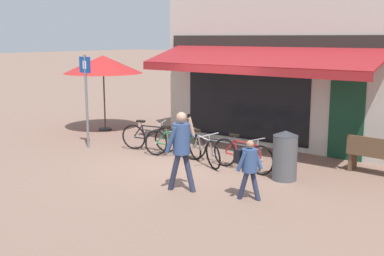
{
  "coord_description": "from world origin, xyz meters",
  "views": [
    {
      "loc": [
        7.25,
        -8.84,
        3.08
      ],
      "look_at": [
        0.61,
        -0.41,
        1.05
      ],
      "focal_mm": 45.0,
      "sensor_mm": 36.0,
      "label": 1
    }
  ],
  "objects_px": {
    "pedestrian_child": "(248,163)",
    "bicycle_silver": "(203,150)",
    "bicycle_green": "(175,144)",
    "cafe_parasol": "(103,65)",
    "litter_bin": "(285,155)",
    "pedestrian_adult": "(181,143)",
    "parking_sign": "(86,92)",
    "bicycle_red": "(242,155)",
    "park_bench": "(383,156)",
    "bicycle_black": "(150,137)"
  },
  "relations": [
    {
      "from": "pedestrian_child",
      "to": "bicycle_silver",
      "type": "bearing_deg",
      "value": 148.73
    },
    {
      "from": "bicycle_green",
      "to": "cafe_parasol",
      "type": "relative_size",
      "value": 0.68
    },
    {
      "from": "bicycle_silver",
      "to": "litter_bin",
      "type": "height_order",
      "value": "litter_bin"
    },
    {
      "from": "bicycle_green",
      "to": "litter_bin",
      "type": "height_order",
      "value": "litter_bin"
    },
    {
      "from": "pedestrian_adult",
      "to": "parking_sign",
      "type": "relative_size",
      "value": 0.63
    },
    {
      "from": "bicycle_green",
      "to": "pedestrian_child",
      "type": "relative_size",
      "value": 1.48
    },
    {
      "from": "bicycle_green",
      "to": "bicycle_red",
      "type": "xyz_separation_m",
      "value": [
        2.05,
        0.03,
        0.01
      ]
    },
    {
      "from": "pedestrian_child",
      "to": "park_bench",
      "type": "height_order",
      "value": "pedestrian_child"
    },
    {
      "from": "bicycle_green",
      "to": "litter_bin",
      "type": "distance_m",
      "value": 3.19
    },
    {
      "from": "litter_bin",
      "to": "park_bench",
      "type": "height_order",
      "value": "litter_bin"
    },
    {
      "from": "bicycle_green",
      "to": "parking_sign",
      "type": "height_order",
      "value": "parking_sign"
    },
    {
      "from": "bicycle_silver",
      "to": "pedestrian_child",
      "type": "bearing_deg",
      "value": -7.96
    },
    {
      "from": "bicycle_silver",
      "to": "bicycle_green",
      "type": "bearing_deg",
      "value": -159.91
    },
    {
      "from": "bicycle_green",
      "to": "cafe_parasol",
      "type": "height_order",
      "value": "cafe_parasol"
    },
    {
      "from": "cafe_parasol",
      "to": "park_bench",
      "type": "height_order",
      "value": "cafe_parasol"
    },
    {
      "from": "pedestrian_child",
      "to": "litter_bin",
      "type": "bearing_deg",
      "value": 95.12
    },
    {
      "from": "bicycle_black",
      "to": "pedestrian_child",
      "type": "bearing_deg",
      "value": -41.03
    },
    {
      "from": "pedestrian_adult",
      "to": "park_bench",
      "type": "height_order",
      "value": "pedestrian_adult"
    },
    {
      "from": "pedestrian_child",
      "to": "cafe_parasol",
      "type": "relative_size",
      "value": 0.46
    },
    {
      "from": "bicycle_red",
      "to": "parking_sign",
      "type": "relative_size",
      "value": 0.68
    },
    {
      "from": "bicycle_red",
      "to": "pedestrian_adult",
      "type": "xyz_separation_m",
      "value": [
        -0.15,
        -2.05,
        0.63
      ]
    },
    {
      "from": "bicycle_red",
      "to": "litter_bin",
      "type": "distance_m",
      "value": 1.15
    },
    {
      "from": "bicycle_green",
      "to": "pedestrian_child",
      "type": "bearing_deg",
      "value": -40.22
    },
    {
      "from": "bicycle_black",
      "to": "bicycle_green",
      "type": "height_order",
      "value": "bicycle_black"
    },
    {
      "from": "bicycle_green",
      "to": "bicycle_silver",
      "type": "height_order",
      "value": "bicycle_silver"
    },
    {
      "from": "pedestrian_adult",
      "to": "cafe_parasol",
      "type": "relative_size",
      "value": 0.63
    },
    {
      "from": "bicycle_red",
      "to": "pedestrian_child",
      "type": "bearing_deg",
      "value": -48.59
    },
    {
      "from": "bicycle_black",
      "to": "bicycle_silver",
      "type": "distance_m",
      "value": 2.03
    },
    {
      "from": "pedestrian_adult",
      "to": "pedestrian_child",
      "type": "bearing_deg",
      "value": 17.78
    },
    {
      "from": "bicycle_green",
      "to": "bicycle_black",
      "type": "bearing_deg",
      "value": 159.41
    },
    {
      "from": "pedestrian_child",
      "to": "bicycle_red",
      "type": "bearing_deg",
      "value": 128.63
    },
    {
      "from": "bicycle_silver",
      "to": "pedestrian_child",
      "type": "xyz_separation_m",
      "value": [
        2.22,
        -1.53,
        0.35
      ]
    },
    {
      "from": "bicycle_green",
      "to": "parking_sign",
      "type": "bearing_deg",
      "value": -179.66
    },
    {
      "from": "bicycle_black",
      "to": "litter_bin",
      "type": "relative_size",
      "value": 1.5
    },
    {
      "from": "park_bench",
      "to": "pedestrian_child",
      "type": "bearing_deg",
      "value": -112.64
    },
    {
      "from": "bicycle_red",
      "to": "cafe_parasol",
      "type": "xyz_separation_m",
      "value": [
        -6.3,
        1.37,
        1.82
      ]
    },
    {
      "from": "cafe_parasol",
      "to": "park_bench",
      "type": "bearing_deg",
      "value": 1.26
    },
    {
      "from": "bicycle_red",
      "to": "parking_sign",
      "type": "distance_m",
      "value": 4.91
    },
    {
      "from": "bicycle_silver",
      "to": "parking_sign",
      "type": "bearing_deg",
      "value": -145.21
    },
    {
      "from": "bicycle_red",
      "to": "pedestrian_adult",
      "type": "relative_size",
      "value": 1.08
    },
    {
      "from": "litter_bin",
      "to": "park_bench",
      "type": "distance_m",
      "value": 2.29
    },
    {
      "from": "pedestrian_child",
      "to": "litter_bin",
      "type": "height_order",
      "value": "pedestrian_child"
    },
    {
      "from": "bicycle_green",
      "to": "pedestrian_adult",
      "type": "xyz_separation_m",
      "value": [
        1.9,
        -2.02,
        0.63
      ]
    },
    {
      "from": "bicycle_red",
      "to": "bicycle_green",
      "type": "bearing_deg",
      "value": -173.13
    },
    {
      "from": "bicycle_red",
      "to": "pedestrian_child",
      "type": "height_order",
      "value": "pedestrian_child"
    },
    {
      "from": "bicycle_silver",
      "to": "pedestrian_adult",
      "type": "height_order",
      "value": "pedestrian_adult"
    },
    {
      "from": "bicycle_red",
      "to": "park_bench",
      "type": "relative_size",
      "value": 1.09
    },
    {
      "from": "bicycle_black",
      "to": "bicycle_silver",
      "type": "height_order",
      "value": "bicycle_silver"
    },
    {
      "from": "bicycle_black",
      "to": "cafe_parasol",
      "type": "distance_m",
      "value": 3.93
    },
    {
      "from": "bicycle_black",
      "to": "cafe_parasol",
      "type": "height_order",
      "value": "cafe_parasol"
    }
  ]
}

